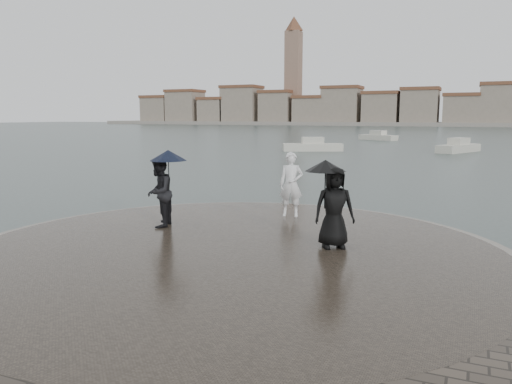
% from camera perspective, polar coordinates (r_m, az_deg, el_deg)
% --- Properties ---
extents(ground, '(400.00, 400.00, 0.00)m').
position_cam_1_polar(ground, '(8.45, -13.67, -14.39)').
color(ground, '#2B3835').
rests_on(ground, ground).
extents(kerb_ring, '(12.50, 12.50, 0.32)m').
position_cam_1_polar(kerb_ring, '(11.20, -2.70, -7.47)').
color(kerb_ring, gray).
rests_on(kerb_ring, ground).
extents(quay_tip, '(11.90, 11.90, 0.36)m').
position_cam_1_polar(quay_tip, '(11.19, -2.70, -7.36)').
color(quay_tip, '#2D261E').
rests_on(quay_tip, ground).
extents(statue, '(0.78, 0.61, 1.88)m').
position_cam_1_polar(statue, '(14.53, 4.04, 0.87)').
color(statue, white).
rests_on(statue, quay_tip).
extents(visitor_left, '(1.22, 1.13, 2.04)m').
position_cam_1_polar(visitor_left, '(13.32, -10.83, 0.76)').
color(visitor_left, black).
rests_on(visitor_left, quay_tip).
extents(visitor_right, '(1.24, 1.03, 1.95)m').
position_cam_1_polar(visitor_right, '(11.18, 8.74, -0.82)').
color(visitor_right, black).
rests_on(visitor_right, quay_tip).
extents(far_skyline, '(260.00, 20.00, 37.00)m').
position_cam_1_polar(far_skyline, '(167.21, 20.22, 9.00)').
color(far_skyline, gray).
rests_on(far_skyline, ground).
extents(boats, '(37.58, 32.43, 1.50)m').
position_cam_1_polar(boats, '(50.76, 21.15, 4.87)').
color(boats, beige).
rests_on(boats, ground).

